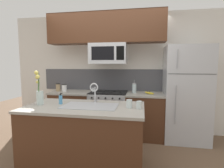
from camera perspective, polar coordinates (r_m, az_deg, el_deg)
ground_plane at (r=3.11m, az=-4.48°, el=-22.23°), size 10.00×10.00×0.00m
rear_partition at (r=3.96m, az=4.22°, el=3.53°), size 5.20×0.10×2.60m
splash_band at (r=3.95m, az=-0.21°, el=1.36°), size 3.20×0.01×0.48m
back_counter_left at (r=3.99m, az=-12.66°, el=-8.87°), size 0.88×0.65×0.91m
back_counter_right at (r=3.70m, az=10.58°, el=-10.02°), size 0.77×0.65×0.91m
stove_range at (r=3.76m, az=-1.09°, el=-9.56°), size 0.76×0.64×0.93m
microwave at (r=3.61m, az=-1.19°, el=9.82°), size 0.74×0.40×0.41m
upper_cabinet_band at (r=3.66m, az=-2.20°, el=17.74°), size 2.35×0.34×0.60m
refrigerator at (r=3.71m, az=22.88°, el=-2.97°), size 0.82×0.74×1.85m
storage_jar_tall at (r=4.01m, az=-17.17°, el=-1.04°), size 0.10×0.10×0.17m
storage_jar_medium at (r=3.96m, az=-15.30°, el=-1.18°), size 0.11×0.11×0.16m
banana_bunch at (r=3.54m, az=12.11°, el=-2.89°), size 0.19×0.12×0.08m
french_press at (r=3.65m, az=7.25°, el=-1.31°), size 0.09×0.09×0.27m
island_counter at (r=2.64m, az=-8.84°, el=-16.72°), size 1.66×0.89×0.91m
kitchen_sink at (r=2.49m, az=-7.13°, el=-8.73°), size 0.76×0.44×0.16m
sink_faucet at (r=2.65m, az=-5.81°, el=-1.96°), size 0.14×0.14×0.31m
dish_soap_bottle at (r=2.69m, az=-16.44°, el=-4.86°), size 0.06×0.05×0.16m
drinking_glass at (r=2.37m, az=5.64°, el=-6.42°), size 0.08×0.08×0.11m
spare_glass at (r=2.34m, az=8.84°, el=-6.74°), size 0.07×0.07×0.10m
flower_vase at (r=2.73m, az=-22.61°, el=-3.12°), size 0.12×0.10×0.49m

